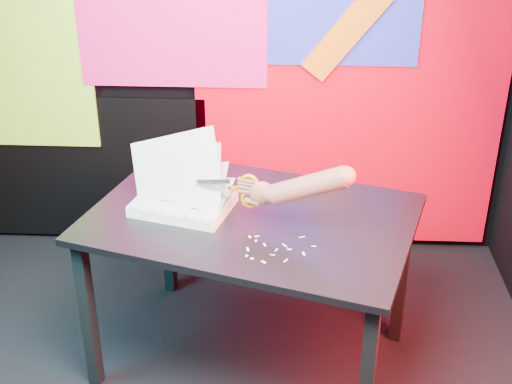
{
  "coord_description": "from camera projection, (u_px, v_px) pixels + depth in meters",
  "views": [
    {
      "loc": [
        0.35,
        -2.02,
        2.19
      ],
      "look_at": [
        0.22,
        0.46,
        0.87
      ],
      "focal_mm": 50.0,
      "sensor_mm": 36.0,
      "label": 1
    }
  ],
  "objects": [
    {
      "name": "paper_clippings",
      "position": [
        271.0,
        249.0,
        2.67
      ],
      "size": [
        0.26,
        0.2,
        0.0
      ],
      "color": "beige",
      "rests_on": "work_table"
    },
    {
      "name": "work_table",
      "position": [
        251.0,
        233.0,
        2.93
      ],
      "size": [
        1.48,
        1.2,
        0.75
      ],
      "rotation": [
        0.0,
        0.0,
        -0.3
      ],
      "color": "black",
      "rests_on": "ground"
    },
    {
      "name": "scissors",
      "position": [
        245.0,
        191.0,
        2.79
      ],
      "size": [
        0.26,
        0.09,
        0.15
      ],
      "rotation": [
        0.0,
        0.0,
        -0.32
      ],
      "color": "silver",
      "rests_on": "printout_stack"
    },
    {
      "name": "backdrop",
      "position": [
        235.0,
        85.0,
        3.67
      ],
      "size": [
        2.88,
        0.05,
        2.08
      ],
      "color": "red",
      "rests_on": "ground"
    },
    {
      "name": "room",
      "position": [
        178.0,
        122.0,
        2.19
      ],
      "size": [
        3.01,
        3.01,
        2.71
      ],
      "color": "black",
      "rests_on": "ground"
    },
    {
      "name": "hand_forearm",
      "position": [
        301.0,
        187.0,
        2.69
      ],
      "size": [
        0.44,
        0.18,
        0.22
      ],
      "rotation": [
        0.0,
        0.0,
        -0.32
      ],
      "color": "brown",
      "rests_on": "work_table"
    },
    {
      "name": "printout_stack",
      "position": [
        183.0,
        201.0,
        2.93
      ],
      "size": [
        0.45,
        0.37,
        0.36
      ],
      "rotation": [
        0.0,
        0.0,
        -0.28
      ],
      "color": "silver",
      "rests_on": "work_table"
    }
  ]
}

